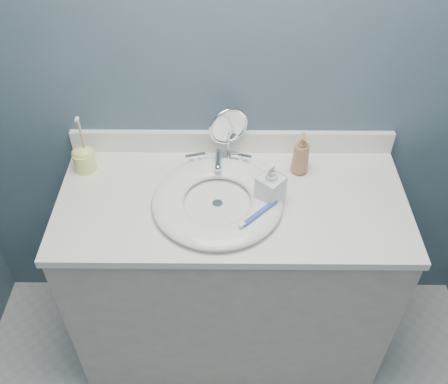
{
  "coord_description": "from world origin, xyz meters",
  "views": [
    {
      "loc": [
        -0.02,
        -0.26,
        2.1
      ],
      "look_at": [
        -0.03,
        0.94,
        0.94
      ],
      "focal_mm": 40.0,
      "sensor_mm": 36.0,
      "label": 1
    }
  ],
  "objects_px": {
    "soap_bottle_amber": "(301,154)",
    "soap_bottle_clear": "(271,184)",
    "toothbrush_holder": "(84,158)",
    "makeup_mirror": "(228,132)"
  },
  "relations": [
    {
      "from": "soap_bottle_clear",
      "to": "toothbrush_holder",
      "type": "bearing_deg",
      "value": -153.16
    },
    {
      "from": "toothbrush_holder",
      "to": "soap_bottle_clear",
      "type": "bearing_deg",
      "value": -14.65
    },
    {
      "from": "makeup_mirror",
      "to": "soap_bottle_amber",
      "type": "xyz_separation_m",
      "value": [
        0.26,
        -0.07,
        -0.04
      ]
    },
    {
      "from": "toothbrush_holder",
      "to": "soap_bottle_amber",
      "type": "bearing_deg",
      "value": -0.56
    },
    {
      "from": "toothbrush_holder",
      "to": "makeup_mirror",
      "type": "bearing_deg",
      "value": 7.15
    },
    {
      "from": "makeup_mirror",
      "to": "soap_bottle_amber",
      "type": "distance_m",
      "value": 0.27
    },
    {
      "from": "soap_bottle_clear",
      "to": "toothbrush_holder",
      "type": "xyz_separation_m",
      "value": [
        -0.67,
        0.17,
        -0.03
      ]
    },
    {
      "from": "makeup_mirror",
      "to": "toothbrush_holder",
      "type": "xyz_separation_m",
      "value": [
        -0.53,
        -0.07,
        -0.07
      ]
    },
    {
      "from": "soap_bottle_amber",
      "to": "soap_bottle_clear",
      "type": "xyz_separation_m",
      "value": [
        -0.12,
        -0.17,
        0.0
      ]
    },
    {
      "from": "soap_bottle_amber",
      "to": "soap_bottle_clear",
      "type": "bearing_deg",
      "value": -122.17
    }
  ]
}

